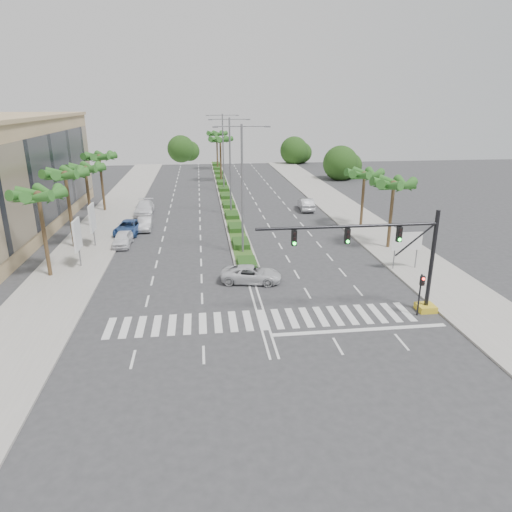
{
  "coord_description": "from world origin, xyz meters",
  "views": [
    {
      "loc": [
        -3.82,
        -27.28,
        13.94
      ],
      "look_at": [
        0.1,
        4.48,
        3.0
      ],
      "focal_mm": 32.0,
      "sensor_mm": 36.0,
      "label": 1
    }
  ],
  "objects_px": {
    "car_parked_a": "(123,239)",
    "car_crossing": "(251,274)",
    "car_right": "(306,204)",
    "car_parked_b": "(145,223)",
    "car_parked_c": "(129,227)",
    "car_parked_d": "(144,208)"
  },
  "relations": [
    {
      "from": "car_parked_b",
      "to": "car_parked_d",
      "type": "height_order",
      "value": "car_parked_d"
    },
    {
      "from": "car_parked_b",
      "to": "car_parked_c",
      "type": "xyz_separation_m",
      "value": [
        -1.6,
        -1.66,
        0.02
      ]
    },
    {
      "from": "car_parked_b",
      "to": "car_parked_d",
      "type": "distance_m",
      "value": 7.58
    },
    {
      "from": "car_parked_b",
      "to": "car_crossing",
      "type": "height_order",
      "value": "car_parked_b"
    },
    {
      "from": "car_parked_d",
      "to": "car_parked_a",
      "type": "bearing_deg",
      "value": -93.63
    },
    {
      "from": "car_parked_a",
      "to": "car_parked_d",
      "type": "height_order",
      "value": "car_parked_d"
    },
    {
      "from": "car_parked_c",
      "to": "car_right",
      "type": "height_order",
      "value": "car_right"
    },
    {
      "from": "car_parked_a",
      "to": "car_crossing",
      "type": "distance_m",
      "value": 16.3
    },
    {
      "from": "car_parked_c",
      "to": "car_crossing",
      "type": "height_order",
      "value": "car_parked_c"
    },
    {
      "from": "car_parked_b",
      "to": "car_crossing",
      "type": "xyz_separation_m",
      "value": [
        10.21,
        -17.35,
        -0.04
      ]
    },
    {
      "from": "car_parked_a",
      "to": "car_crossing",
      "type": "xyz_separation_m",
      "value": [
        11.8,
        -11.25,
        -0.05
      ]
    },
    {
      "from": "car_crossing",
      "to": "car_parked_c",
      "type": "bearing_deg",
      "value": 48.75
    },
    {
      "from": "car_parked_b",
      "to": "car_parked_c",
      "type": "relative_size",
      "value": 0.82
    },
    {
      "from": "car_parked_c",
      "to": "car_crossing",
      "type": "distance_m",
      "value": 19.63
    },
    {
      "from": "car_parked_a",
      "to": "car_parked_c",
      "type": "relative_size",
      "value": 0.81
    },
    {
      "from": "car_parked_d",
      "to": "car_parked_b",
      "type": "bearing_deg",
      "value": -84.0
    },
    {
      "from": "car_right",
      "to": "car_parked_c",
      "type": "bearing_deg",
      "value": 26.14
    },
    {
      "from": "car_crossing",
      "to": "car_parked_a",
      "type": "bearing_deg",
      "value": 58.14
    },
    {
      "from": "car_parked_d",
      "to": "car_crossing",
      "type": "bearing_deg",
      "value": -66.59
    },
    {
      "from": "car_parked_a",
      "to": "car_right",
      "type": "height_order",
      "value": "car_right"
    },
    {
      "from": "car_parked_c",
      "to": "car_crossing",
      "type": "xyz_separation_m",
      "value": [
        11.81,
        -15.68,
        -0.05
      ]
    },
    {
      "from": "car_parked_b",
      "to": "car_parked_d",
      "type": "bearing_deg",
      "value": 95.38
    }
  ]
}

